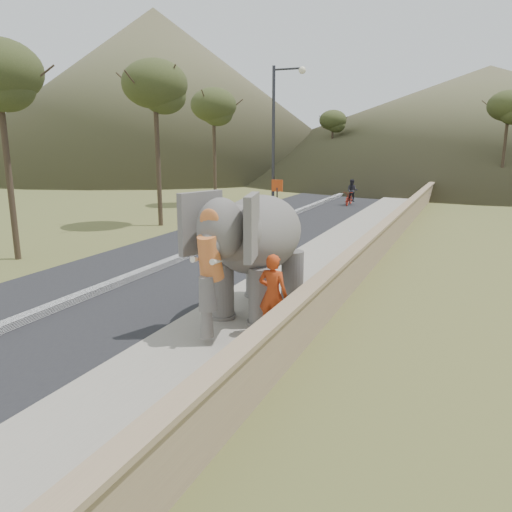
{
  "coord_description": "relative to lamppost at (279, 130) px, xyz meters",
  "views": [
    {
      "loc": [
        4.87,
        -7.08,
        4.41
      ],
      "look_at": [
        0.2,
        3.49,
        1.7
      ],
      "focal_mm": 35.0,
      "sensor_mm": 36.0,
      "label": 1
    }
  ],
  "objects": [
    {
      "name": "trees",
      "position": [
        6.46,
        9.44,
        -1.05
      ],
      "size": [
        48.08,
        44.39,
        8.49
      ],
      "color": "#473828",
      "rests_on": "ground"
    },
    {
      "name": "motorcyclist",
      "position": [
        1.7,
        9.13,
        -4.2
      ],
      "size": [
        0.92,
        1.83,
        1.77
      ],
      "color": "maroon",
      "rests_on": "ground"
    },
    {
      "name": "road",
      "position": [
        -0.31,
        -7.46,
        -4.86
      ],
      "size": [
        7.0,
        120.0,
        0.03
      ],
      "primitive_type": "cube",
      "color": "black",
      "rests_on": "ground"
    },
    {
      "name": "lamppost",
      "position": [
        0.0,
        0.0,
        0.0
      ],
      "size": [
        1.76,
        0.36,
        8.0
      ],
      "color": "#2D2D32",
      "rests_on": "ground"
    },
    {
      "name": "median",
      "position": [
        -0.31,
        -7.46,
        -4.76
      ],
      "size": [
        0.35,
        120.0,
        0.22
      ],
      "primitive_type": "cube",
      "color": "black",
      "rests_on": "ground"
    },
    {
      "name": "hill_far",
      "position": [
        9.69,
        52.54,
        2.13
      ],
      "size": [
        80.0,
        80.0,
        14.0
      ],
      "primitive_type": "cone",
      "color": "brown",
      "rests_on": "ground"
    },
    {
      "name": "ground",
      "position": [
        4.69,
        -17.46,
        -4.87
      ],
      "size": [
        160.0,
        160.0,
        0.0
      ],
      "primitive_type": "plane",
      "color": "olive",
      "rests_on": "ground"
    },
    {
      "name": "parapet",
      "position": [
        6.34,
        -7.46,
        -4.32
      ],
      "size": [
        0.3,
        120.0,
        1.1
      ],
      "primitive_type": "cube",
      "color": "tan",
      "rests_on": "ground"
    },
    {
      "name": "signboard",
      "position": [
        0.19,
        -0.66,
        -3.23
      ],
      "size": [
        0.6,
        0.08,
        2.4
      ],
      "color": "#2D2D33",
      "rests_on": "ground"
    },
    {
      "name": "elephant_and_man",
      "position": [
        4.71,
        -13.37,
        -3.19
      ],
      "size": [
        2.44,
        4.34,
        3.08
      ],
      "color": "slate",
      "rests_on": "ground"
    },
    {
      "name": "hill_left",
      "position": [
        -33.31,
        37.54,
        6.13
      ],
      "size": [
        60.0,
        60.0,
        22.0
      ],
      "primitive_type": "cone",
      "color": "brown",
      "rests_on": "ground"
    },
    {
      "name": "walkway",
      "position": [
        4.69,
        -7.46,
        -4.8
      ],
      "size": [
        3.0,
        120.0,
        0.15
      ],
      "primitive_type": "cube",
      "color": "#9E9687",
      "rests_on": "ground"
    }
  ]
}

